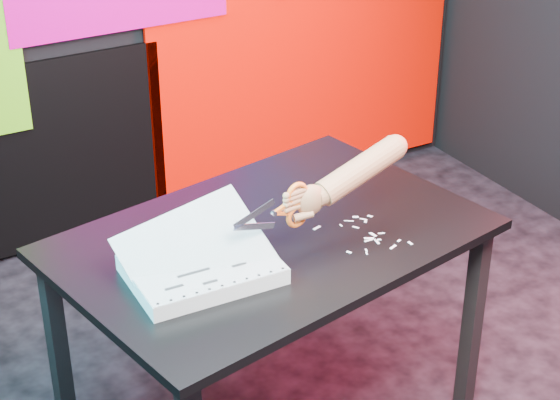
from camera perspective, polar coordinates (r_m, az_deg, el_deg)
room at (r=2.75m, az=5.96°, el=10.85°), size 3.01×3.01×2.71m
backdrop at (r=4.11m, az=-5.52°, el=11.03°), size 2.88×0.05×2.08m
work_table at (r=2.85m, az=-0.55°, el=-3.58°), size 1.38×1.05×0.75m
printout_stack at (r=2.60m, az=-4.79°, el=-4.17°), size 0.42×0.31×0.21m
scissors at (r=2.64m, az=0.73°, el=-0.42°), size 0.25×0.04×0.14m
hand_forearm at (r=2.75m, az=4.40°, el=1.55°), size 0.44×0.11×0.17m
paper_clippings at (r=2.81m, az=5.31°, el=-2.06°), size 0.21×0.23×0.00m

